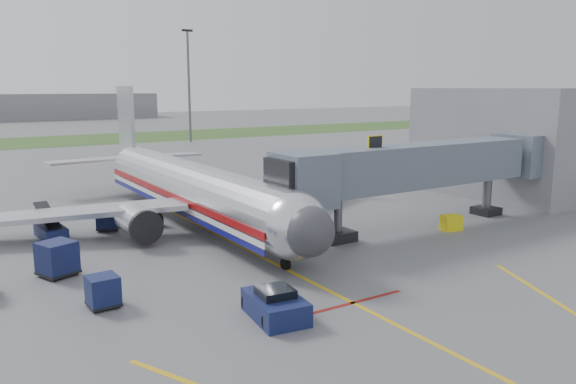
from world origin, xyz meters
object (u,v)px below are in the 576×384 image
airliner (191,188)px  ramp_worker (139,214)px  belt_loader (51,231)px  pushback_tug (275,305)px

airliner → ramp_worker: size_ratio=21.81×
belt_loader → ramp_worker: 6.27m
airliner → pushback_tug: 19.28m
airliner → belt_loader: (-9.94, 0.80, -2.11)m
belt_loader → ramp_worker: belt_loader is taller
belt_loader → airliner: bearing=-4.6°
airliner → belt_loader: airliner is taller
pushback_tug → ramp_worker: 20.00m
pushback_tug → ramp_worker: ramp_worker is taller
pushback_tug → belt_loader: bearing=106.9°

